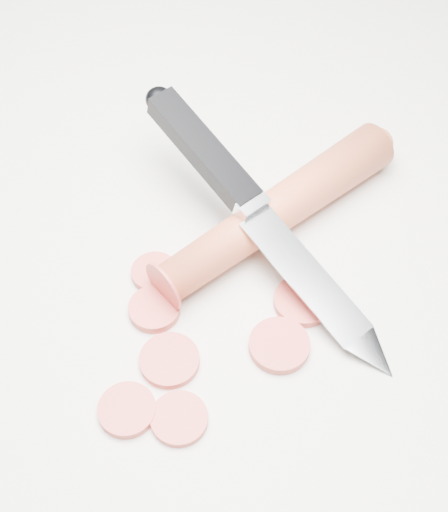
% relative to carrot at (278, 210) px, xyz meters
% --- Properties ---
extents(ground, '(2.40, 2.40, 0.00)m').
position_rel_carrot_xyz_m(ground, '(-0.03, -0.04, -0.02)').
color(ground, silver).
rests_on(ground, ground).
extents(carrot, '(0.12, 0.19, 0.03)m').
position_rel_carrot_xyz_m(carrot, '(0.00, 0.00, 0.00)').
color(carrot, '#C34E2B').
rests_on(carrot, ground).
extents(carrot_slice_0, '(0.03, 0.03, 0.01)m').
position_rel_carrot_xyz_m(carrot_slice_0, '(-0.05, -0.10, -0.01)').
color(carrot_slice_0, '#C53930').
rests_on(carrot_slice_0, ground).
extents(carrot_slice_1, '(0.03, 0.03, 0.01)m').
position_rel_carrot_xyz_m(carrot_slice_1, '(-0.01, -0.16, -0.02)').
color(carrot_slice_1, '#C53930').
rests_on(carrot_slice_1, ground).
extents(carrot_slice_2, '(0.04, 0.04, 0.01)m').
position_rel_carrot_xyz_m(carrot_slice_2, '(-0.03, -0.13, -0.01)').
color(carrot_slice_2, '#C53930').
rests_on(carrot_slice_2, ground).
extents(carrot_slice_3, '(0.03, 0.03, 0.01)m').
position_rel_carrot_xyz_m(carrot_slice_3, '(-0.04, -0.16, -0.01)').
color(carrot_slice_3, '#C53930').
rests_on(carrot_slice_3, ground).
extents(carrot_slice_4, '(0.04, 0.04, 0.01)m').
position_rel_carrot_xyz_m(carrot_slice_4, '(0.04, -0.06, -0.01)').
color(carrot_slice_4, '#C53930').
rests_on(carrot_slice_4, ground).
extents(carrot_slice_5, '(0.03, 0.03, 0.01)m').
position_rel_carrot_xyz_m(carrot_slice_5, '(-0.06, -0.07, -0.01)').
color(carrot_slice_5, '#C53930').
rests_on(carrot_slice_5, ground).
extents(carrot_slice_6, '(0.04, 0.04, 0.01)m').
position_rel_carrot_xyz_m(carrot_slice_6, '(0.03, -0.09, -0.01)').
color(carrot_slice_6, '#C53930').
rests_on(carrot_slice_6, ground).
extents(kitchen_knife, '(0.23, 0.14, 0.07)m').
position_rel_carrot_xyz_m(kitchen_knife, '(-0.00, -0.02, 0.02)').
color(kitchen_knife, '#B8BBC0').
rests_on(kitchen_knife, ground).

